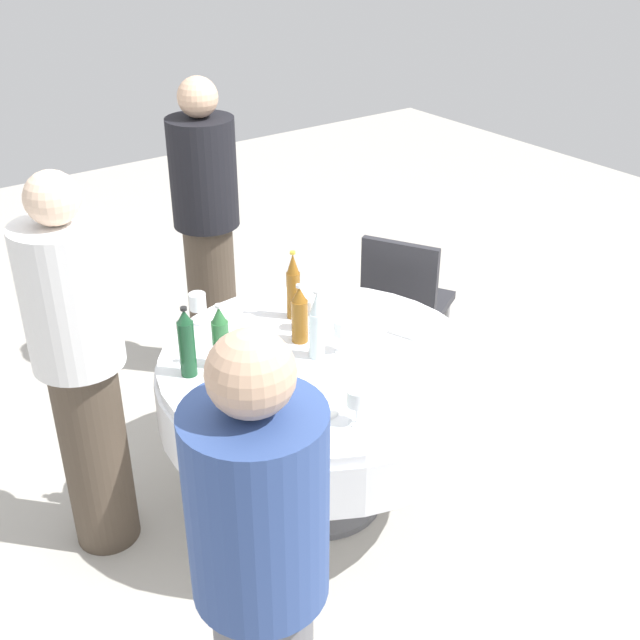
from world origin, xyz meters
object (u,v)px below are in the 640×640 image
object	(u,v)px
bottle_green_outer	(242,390)
wine_glass_east	(198,303)
bottle_amber_inner	(293,287)
wine_glass_right	(342,329)
wine_glass_near	(310,308)
chair_front	(404,298)
wine_glass_front	(357,399)
person_inner	(207,228)
bottle_dark_green_far	(187,344)
bottle_clear_front	(317,327)
dining_table	(320,387)
bottle_amber_right	(300,315)
plate_rear	(245,338)
person_far	(262,597)
bottle_dark_green_east	(289,403)
bottle_green_near	(220,338)
person_outer	(81,367)
plate_mid	(312,403)

from	to	relation	value
bottle_green_outer	wine_glass_east	world-z (taller)	bottle_green_outer
bottle_amber_inner	wine_glass_right	bearing A→B (deg)	-1.58
wine_glass_near	chair_front	world-z (taller)	wine_glass_near
bottle_amber_inner	wine_glass_front	world-z (taller)	bottle_amber_inner
person_inner	bottle_amber_inner	bearing A→B (deg)	-86.53
person_inner	bottle_dark_green_far	bearing A→B (deg)	-114.50
bottle_clear_front	bottle_green_outer	bearing A→B (deg)	-65.89
dining_table	wine_glass_front	size ratio (longest dim) A/B	9.52
bottle_amber_right	wine_glass_right	size ratio (longest dim) A/B	1.79
bottle_clear_front	chair_front	bearing A→B (deg)	118.29
plate_rear	person_far	distance (m)	1.48
bottle_clear_front	person_inner	bearing A→B (deg)	171.45
bottle_dark_green_east	wine_glass_east	world-z (taller)	bottle_dark_green_east
bottle_dark_green_far	bottle_green_near	world-z (taller)	bottle_dark_green_far
bottle_amber_inner	chair_front	size ratio (longest dim) A/B	0.36
bottle_green_near	bottle_amber_right	bearing A→B (deg)	86.77
bottle_dark_green_far	person_far	xyz separation A→B (m)	(1.18, -0.41, -0.03)
bottle_green_near	wine_glass_near	xyz separation A→B (m)	(-0.03, 0.45, -0.02)
bottle_amber_inner	wine_glass_front	size ratio (longest dim) A/B	2.24
person_outer	bottle_green_outer	bearing A→B (deg)	-123.72
wine_glass_front	plate_rear	bearing A→B (deg)	-179.00
dining_table	bottle_dark_green_east	world-z (taller)	bottle_dark_green_east
plate_rear	person_inner	world-z (taller)	person_inner
bottle_green_near	wine_glass_front	bearing A→B (deg)	17.51
wine_glass_right	person_outer	xyz separation A→B (m)	(-0.36, -0.95, -0.01)
plate_rear	plate_mid	xyz separation A→B (m)	(0.55, -0.05, 0.00)
bottle_green_near	wine_glass_near	world-z (taller)	bottle_green_near
wine_glass_east	person_outer	bearing A→B (deg)	-73.99
bottle_dark_green_far	wine_glass_east	size ratio (longest dim) A/B	1.87
plate_rear	person_far	world-z (taller)	person_far
bottle_dark_green_far	bottle_amber_right	world-z (taller)	bottle_dark_green_far
plate_mid	chair_front	size ratio (longest dim) A/B	0.26
wine_glass_right	plate_mid	distance (m)	0.41
bottle_dark_green_far	bottle_amber_right	bearing A→B (deg)	85.22
bottle_dark_green_far	person_inner	world-z (taller)	person_inner
bottle_amber_inner	person_outer	world-z (taller)	person_outer
wine_glass_front	plate_rear	size ratio (longest dim) A/B	0.63
dining_table	bottle_green_outer	bearing A→B (deg)	-67.04
plate_rear	plate_mid	bearing A→B (deg)	-5.50
plate_rear	bottle_dark_green_east	bearing A→B (deg)	-18.70
bottle_green_near	person_far	xyz separation A→B (m)	(1.16, -0.55, -0.02)
bottle_dark_green_east	bottle_clear_front	xyz separation A→B (m)	(-0.38, 0.39, -0.00)
bottle_dark_green_east	wine_glass_right	size ratio (longest dim) A/B	2.10
wine_glass_near	person_inner	distance (m)	1.03
bottle_green_near	wine_glass_front	distance (m)	0.64
bottle_green_outer	person_far	size ratio (longest dim) A/B	0.19
bottle_amber_right	dining_table	bearing A→B (deg)	-2.23
bottle_green_outer	wine_glass_front	world-z (taller)	bottle_green_outer
wine_glass_near	person_inner	size ratio (longest dim) A/B	0.09
bottle_amber_inner	wine_glass_near	size ratio (longest dim) A/B	2.14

